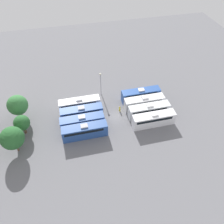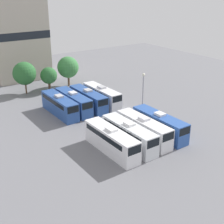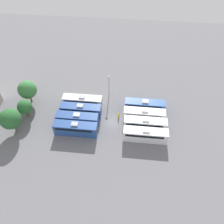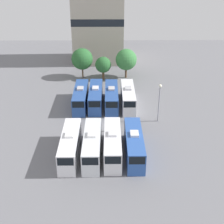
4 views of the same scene
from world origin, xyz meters
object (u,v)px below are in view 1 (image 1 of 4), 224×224
object	(u,v)px
light_pole	(101,80)
bus_5	(82,122)
tree_0	(12,138)
bus_4	(85,131)
bus_0	(154,119)
bus_2	(144,102)
bus_7	(80,104)
bus_6	(82,113)
tree_1	(22,123)
bus_1	(149,110)
worker_person	(120,109)
tree_2	(18,105)
bus_3	(141,95)

from	to	relation	value
light_pole	bus_5	bearing A→B (deg)	148.99
tree_0	bus_4	bearing A→B (deg)	-87.10
bus_0	tree_0	world-z (taller)	tree_0
bus_2	bus_7	xyz separation A→B (m)	(3.18, 16.57, 0.00)
bus_6	tree_1	xyz separation A→B (m)	(-1.84, 13.85, 1.68)
bus_1	bus_5	size ratio (longest dim) A/B	1.00
tree_1	bus_1	bearing A→B (deg)	-92.10
bus_4	worker_person	world-z (taller)	bus_4
bus_2	tree_2	world-z (taller)	tree_2
bus_0	bus_4	bearing A→B (deg)	89.40
bus_6	bus_7	size ratio (longest dim) A/B	1.00
bus_4	light_pole	distance (m)	15.94
bus_2	bus_7	size ratio (longest dim) A/B	1.00
bus_3	bus_5	world-z (taller)	same
bus_0	bus_6	xyz separation A→B (m)	(6.18, 16.72, 0.00)
bus_7	worker_person	size ratio (longest dim) A/B	6.30
bus_3	tree_0	world-z (taller)	tree_0
bus_7	tree_1	size ratio (longest dim) A/B	1.95
tree_2	bus_0	bearing A→B (deg)	-107.07
tree_0	worker_person	bearing A→B (deg)	-74.43
bus_7	tree_2	bearing A→B (deg)	88.78
bus_1	bus_4	bearing A→B (deg)	100.29
bus_0	bus_4	distance (m)	16.83
tree_0	bus_2	bearing A→B (deg)	-77.88
bus_0	bus_2	bearing A→B (deg)	2.55
bus_4	bus_5	bearing A→B (deg)	2.99
tree_2	tree_0	bearing A→B (deg)	177.91
bus_0	bus_3	distance (m)	9.39
bus_2	bus_5	size ratio (longest dim) A/B	1.00
bus_0	bus_7	size ratio (longest dim) A/B	1.00
bus_1	tree_1	bearing A→B (deg)	87.90
bus_4	light_pole	world-z (taller)	light_pole
bus_1	bus_4	size ratio (longest dim) A/B	1.00
bus_0	tree_2	xyz separation A→B (m)	(9.70, 31.59, 2.58)
bus_1	bus_2	bearing A→B (deg)	4.26
worker_person	tree_0	distance (m)	26.41
bus_4	tree_1	distance (m)	14.46
bus_0	bus_2	distance (m)	6.22
worker_person	bus_5	bearing A→B (deg)	108.13
bus_4	bus_5	world-z (taller)	same
bus_6	tree_0	world-z (taller)	tree_0
light_pole	bus_1	bearing A→B (deg)	-137.66
light_pole	tree_0	size ratio (longest dim) A/B	1.01
bus_1	tree_2	distance (m)	32.30
bus_0	tree_1	xyz separation A→B (m)	(4.34, 30.57, 1.68)
bus_1	worker_person	bearing A→B (deg)	64.52
bus_1	tree_1	xyz separation A→B (m)	(1.12, 30.52, 1.68)
bus_4	tree_0	bearing A→B (deg)	92.90
bus_4	tree_1	bearing A→B (deg)	73.13
bus_0	tree_0	distance (m)	32.08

